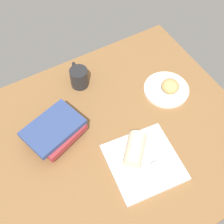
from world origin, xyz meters
The scene contains 8 objects.
dining_table centered at (0.00, 0.00, 2.00)cm, with size 110.00×90.00×4.00cm, color olive.
round_plate centered at (33.10, 8.43, 4.70)cm, with size 19.29×19.29×1.40cm, color white.
scone_pastry centered at (33.67, 7.20, 8.04)cm, with size 7.44×7.35×5.27cm, color tan.
square_plate centered at (6.22, -15.20, 4.80)cm, with size 24.85×24.85×1.60cm, color white.
sauce_cup centered at (8.20, -20.43, 6.81)cm, with size 5.17×5.17×2.24cm.
breakfast_wrap centered at (4.64, -11.02, 8.97)cm, with size 6.74×6.74×12.81cm, color beige.
book_stack centered at (-16.56, 10.73, 8.14)cm, with size 24.66×20.98×7.71cm.
coffee_mug centered at (2.54, 30.36, 8.47)cm, with size 7.68×12.35×8.74cm.
Camera 1 is at (-26.43, -49.09, 105.53)cm, focal length 47.95 mm.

